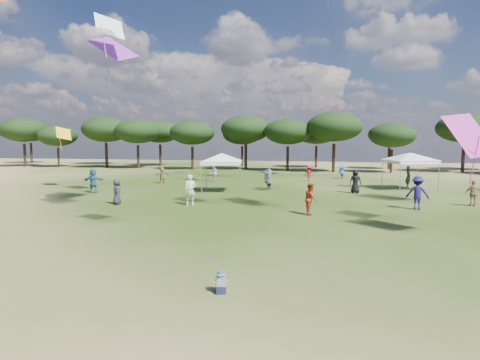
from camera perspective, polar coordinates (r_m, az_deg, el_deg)
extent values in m
plane|color=#314514|center=(8.97, -6.75, -20.02)|extent=(140.00, 140.00, 0.00)
cylinder|color=black|center=(69.69, -28.28, 3.14)|extent=(0.40, 0.40, 3.51)
ellipsoid|color=black|center=(69.68, -28.43, 6.31)|extent=(6.82, 6.82, 3.68)
cylinder|color=black|center=(66.03, -24.41, 2.95)|extent=(0.33, 0.33, 2.92)
ellipsoid|color=black|center=(65.99, -24.52, 5.74)|extent=(5.67, 5.67, 3.06)
cylinder|color=black|center=(61.76, -18.44, 3.28)|extent=(0.40, 0.40, 3.49)
ellipsoid|color=black|center=(61.75, -18.55, 6.85)|extent=(6.79, 6.79, 3.66)
cylinder|color=black|center=(59.04, -14.28, 3.22)|extent=(0.38, 0.38, 3.32)
ellipsoid|color=black|center=(59.01, -14.37, 6.76)|extent=(6.44, 6.44, 3.47)
cylinder|color=black|center=(55.08, -6.78, 3.10)|extent=(0.36, 0.36, 3.14)
ellipsoid|color=black|center=(55.04, -6.82, 6.70)|extent=(6.11, 6.11, 3.29)
cylinder|color=black|center=(54.62, 0.83, 3.29)|extent=(0.40, 0.40, 3.46)
ellipsoid|color=black|center=(54.61, 0.83, 7.29)|extent=(6.73, 6.73, 3.63)
cylinder|color=black|center=(52.58, 6.78, 3.03)|extent=(0.37, 0.37, 3.21)
ellipsoid|color=black|center=(52.54, 6.83, 6.88)|extent=(6.24, 6.24, 3.36)
cylinder|color=black|center=(51.85, 13.17, 3.08)|extent=(0.41, 0.41, 3.56)
ellipsoid|color=black|center=(51.84, 13.27, 7.40)|extent=(6.91, 6.91, 3.73)
cylinder|color=black|center=(52.73, 20.73, 2.54)|extent=(0.33, 0.33, 2.88)
ellipsoid|color=black|center=(52.68, 20.84, 5.98)|extent=(5.60, 5.60, 3.02)
cylinder|color=black|center=(57.01, 29.14, 2.68)|extent=(0.39, 0.39, 3.44)
ellipsoid|color=black|center=(56.99, 29.32, 6.48)|extent=(6.69, 6.69, 3.60)
cylinder|color=black|center=(80.28, -27.54, 3.42)|extent=(0.41, 0.41, 3.56)
ellipsoid|color=black|center=(80.27, -27.66, 6.21)|extent=(6.92, 6.92, 3.73)
cylinder|color=black|center=(71.43, -18.49, 3.60)|extent=(0.41, 0.41, 3.62)
ellipsoid|color=black|center=(71.43, -18.59, 6.79)|extent=(7.03, 7.03, 3.79)
cylinder|color=black|center=(64.74, -11.25, 3.49)|extent=(0.39, 0.39, 3.37)
ellipsoid|color=black|center=(64.72, -11.32, 6.77)|extent=(6.54, 6.54, 3.53)
cylinder|color=black|center=(62.40, 0.31, 3.41)|extent=(0.36, 0.36, 3.11)
ellipsoid|color=black|center=(62.37, 0.31, 6.56)|extent=(6.05, 6.05, 3.26)
cylinder|color=black|center=(60.22, 10.78, 3.28)|extent=(0.37, 0.37, 3.20)
ellipsoid|color=black|center=(60.19, 10.84, 6.62)|extent=(6.21, 6.21, 3.35)
cylinder|color=black|center=(59.57, 20.40, 2.90)|extent=(0.34, 0.34, 2.99)
ellipsoid|color=black|center=(59.53, 20.51, 6.07)|extent=(5.81, 5.81, 3.13)
cylinder|color=gray|center=(29.39, -5.49, 0.19)|extent=(0.06, 0.06, 2.29)
cylinder|color=gray|center=(29.14, -0.12, 0.17)|extent=(0.06, 0.06, 2.29)
cylinder|color=gray|center=(32.11, -4.83, 0.65)|extent=(0.06, 0.06, 2.29)
cylinder|color=gray|center=(31.88, 0.09, 0.64)|extent=(0.06, 0.06, 2.29)
cube|color=white|center=(30.52, -2.60, 2.47)|extent=(3.38, 3.38, 0.25)
pyramid|color=white|center=(30.49, -2.60, 3.83)|extent=(5.84, 5.84, 0.60)
cylinder|color=gray|center=(32.89, 21.83, 0.39)|extent=(0.06, 0.06, 2.29)
cylinder|color=gray|center=(34.42, 26.43, 0.42)|extent=(0.06, 0.06, 2.29)
cylinder|color=gray|center=(35.66, 19.55, 0.84)|extent=(0.06, 0.06, 2.29)
cylinder|color=gray|center=(37.08, 23.91, 0.85)|extent=(0.06, 0.06, 2.29)
cube|color=white|center=(34.91, 23.00, 2.42)|extent=(4.11, 4.11, 0.25)
pyramid|color=white|center=(34.88, 23.04, 3.61)|extent=(6.32, 6.32, 0.60)
cube|color=#161B32|center=(10.61, -2.72, -15.28)|extent=(0.31, 0.31, 0.19)
cube|color=#161B32|center=(10.79, -3.22, -15.17)|extent=(0.15, 0.24, 0.10)
cube|color=#161B32|center=(10.80, -2.30, -15.16)|extent=(0.15, 0.24, 0.10)
cube|color=white|center=(10.54, -2.73, -14.23)|extent=(0.27, 0.23, 0.25)
cylinder|color=white|center=(10.60, -3.59, -14.12)|extent=(0.15, 0.25, 0.15)
cylinder|color=white|center=(10.61, -1.90, -14.09)|extent=(0.15, 0.25, 0.15)
sphere|color=#E0B293|center=(10.48, -2.73, -13.36)|extent=(0.17, 0.17, 0.17)
cone|color=#4E83B6|center=(10.47, -2.73, -13.16)|extent=(0.28, 0.28, 0.03)
cylinder|color=#4E83B6|center=(10.46, -2.73, -12.96)|extent=(0.18, 0.18, 0.07)
imported|color=#A61C1B|center=(39.31, 9.79, 0.93)|extent=(1.14, 0.95, 1.54)
imported|color=#976752|center=(27.62, 30.27, -1.63)|extent=(0.96, 0.51, 1.57)
imported|color=black|center=(31.05, 16.10, -0.19)|extent=(1.00, 0.80, 1.78)
imported|color=brown|center=(37.67, -11.03, 0.71)|extent=(1.32, 1.34, 1.54)
imported|color=maroon|center=(21.42, 10.05, -2.66)|extent=(0.72, 0.88, 1.69)
imported|color=#4E4E53|center=(31.53, 4.06, 0.14)|extent=(2.25, 1.60, 1.82)
imported|color=#19164E|center=(24.79, 23.93, -1.68)|extent=(1.35, 0.93, 1.91)
imported|color=beige|center=(38.78, -3.78, 1.02)|extent=(0.80, 0.92, 1.64)
imported|color=silver|center=(24.42, -7.08, -1.41)|extent=(0.81, 0.70, 1.86)
imported|color=#2A6080|center=(31.93, -20.13, -0.10)|extent=(1.76, 0.75, 1.84)
imported|color=#2B292E|center=(25.66, -17.10, -1.59)|extent=(0.86, 0.92, 1.59)
imported|color=navy|center=(42.68, 14.27, 1.19)|extent=(1.79, 1.57, 1.53)
imported|color=#343539|center=(36.42, 22.81, 0.44)|extent=(0.52, 0.72, 1.82)
plane|color=orange|center=(28.52, -15.85, 19.00)|extent=(2.25, 2.56, 1.23)
plane|color=#B52D9A|center=(18.08, 29.89, 5.60)|extent=(2.58, 2.15, 1.83)
plane|color=yellow|center=(36.25, -23.81, 6.08)|extent=(1.70, 2.02, 1.24)
plane|color=purple|center=(24.55, -17.60, 17.42)|extent=(2.57, 2.27, 1.94)
plane|color=white|center=(23.47, -18.10, 20.11)|extent=(2.12, 2.46, 1.63)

